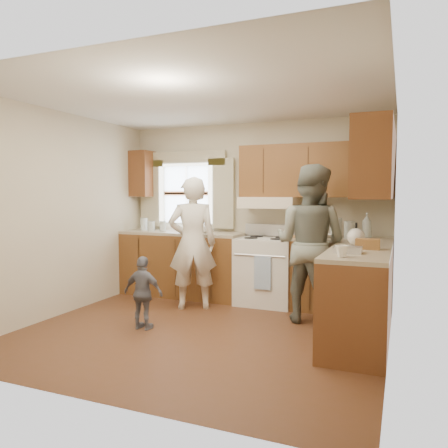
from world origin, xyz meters
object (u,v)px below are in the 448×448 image
at_px(stove, 267,270).
at_px(child, 143,293).
at_px(woman_right, 310,244).
at_px(woman_left, 193,243).

height_order(stove, child, stove).
xyz_separation_m(woman_right, child, (-1.63, -1.01, -0.51)).
xyz_separation_m(stove, woman_right, (0.70, -0.59, 0.45)).
relative_size(woman_left, woman_right, 0.93).
bearing_deg(woman_right, child, 46.23).
distance_m(woman_right, child, 1.99).
relative_size(stove, woman_left, 0.63).
bearing_deg(child, woman_right, -148.85).
xyz_separation_m(stove, woman_left, (-0.83, -0.59, 0.39)).
bearing_deg(woman_left, child, 55.88).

